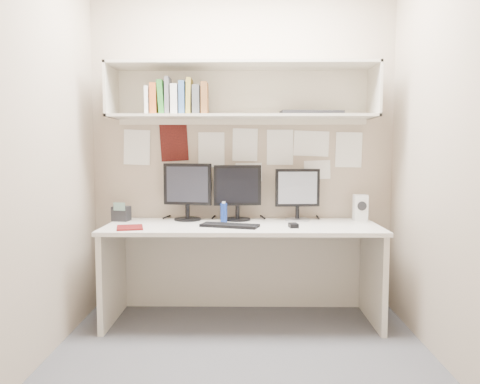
{
  "coord_description": "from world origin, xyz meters",
  "views": [
    {
      "loc": [
        0.02,
        -2.77,
        1.27
      ],
      "look_at": [
        -0.01,
        0.35,
        1.0
      ],
      "focal_mm": 35.0,
      "sensor_mm": 36.0,
      "label": 1
    }
  ],
  "objects_px": {
    "monitor_center": "(237,190)",
    "keyboard": "(230,225)",
    "desk_phone": "(121,213)",
    "maroon_notebook": "(130,228)",
    "desk": "(242,273)",
    "monitor_left": "(187,189)",
    "monitor_right": "(297,192)",
    "speaker": "(360,208)"
  },
  "relations": [
    {
      "from": "monitor_right",
      "to": "desk",
      "type": "bearing_deg",
      "value": -156.92
    },
    {
      "from": "maroon_notebook",
      "to": "desk_phone",
      "type": "xyz_separation_m",
      "value": [
        -0.15,
        0.35,
        0.05
      ]
    },
    {
      "from": "monitor_right",
      "to": "monitor_center",
      "type": "bearing_deg",
      "value": 176.02
    },
    {
      "from": "desk_phone",
      "to": "desk",
      "type": "bearing_deg",
      "value": 1.12
    },
    {
      "from": "monitor_center",
      "to": "monitor_left",
      "type": "bearing_deg",
      "value": 174.29
    },
    {
      "from": "desk",
      "to": "desk_phone",
      "type": "bearing_deg",
      "value": 169.92
    },
    {
      "from": "monitor_left",
      "to": "monitor_center",
      "type": "xyz_separation_m",
      "value": [
        0.39,
        0.0,
        -0.01
      ]
    },
    {
      "from": "desk_phone",
      "to": "maroon_notebook",
      "type": "bearing_deg",
      "value": -55.38
    },
    {
      "from": "monitor_right",
      "to": "keyboard",
      "type": "xyz_separation_m",
      "value": [
        -0.52,
        -0.33,
        -0.21
      ]
    },
    {
      "from": "speaker",
      "to": "monitor_center",
      "type": "bearing_deg",
      "value": -179.77
    },
    {
      "from": "maroon_notebook",
      "to": "desk_phone",
      "type": "bearing_deg",
      "value": 99.16
    },
    {
      "from": "monitor_center",
      "to": "keyboard",
      "type": "relative_size",
      "value": 1.05
    },
    {
      "from": "desk",
      "to": "desk_phone",
      "type": "relative_size",
      "value": 13.43
    },
    {
      "from": "monitor_center",
      "to": "speaker",
      "type": "bearing_deg",
      "value": -6.97
    },
    {
      "from": "desk",
      "to": "monitor_right",
      "type": "distance_m",
      "value": 0.76
    },
    {
      "from": "monitor_left",
      "to": "speaker",
      "type": "xyz_separation_m",
      "value": [
        1.35,
        -0.02,
        -0.14
      ]
    },
    {
      "from": "desk",
      "to": "monitor_center",
      "type": "height_order",
      "value": "monitor_center"
    },
    {
      "from": "monitor_right",
      "to": "speaker",
      "type": "height_order",
      "value": "monitor_right"
    },
    {
      "from": "monitor_left",
      "to": "maroon_notebook",
      "type": "distance_m",
      "value": 0.59
    },
    {
      "from": "monitor_right",
      "to": "desk_phone",
      "type": "relative_size",
      "value": 2.7
    },
    {
      "from": "monitor_left",
      "to": "speaker",
      "type": "distance_m",
      "value": 1.35
    },
    {
      "from": "maroon_notebook",
      "to": "monitor_center",
      "type": "bearing_deg",
      "value": 14.21
    },
    {
      "from": "desk",
      "to": "keyboard",
      "type": "bearing_deg",
      "value": -127.81
    },
    {
      "from": "maroon_notebook",
      "to": "keyboard",
      "type": "bearing_deg",
      "value": -8.41
    },
    {
      "from": "maroon_notebook",
      "to": "desk_phone",
      "type": "height_order",
      "value": "desk_phone"
    },
    {
      "from": "monitor_center",
      "to": "desk_phone",
      "type": "bearing_deg",
      "value": 177.61
    },
    {
      "from": "desk",
      "to": "monitor_right",
      "type": "relative_size",
      "value": 4.98
    },
    {
      "from": "monitor_center",
      "to": "keyboard",
      "type": "xyz_separation_m",
      "value": [
        -0.05,
        -0.33,
        -0.23
      ]
    },
    {
      "from": "monitor_center",
      "to": "keyboard",
      "type": "distance_m",
      "value": 0.41
    },
    {
      "from": "speaker",
      "to": "desk_phone",
      "type": "xyz_separation_m",
      "value": [
        -1.86,
        -0.03,
        -0.04
      ]
    },
    {
      "from": "desk",
      "to": "monitor_right",
      "type": "bearing_deg",
      "value": 27.07
    },
    {
      "from": "keyboard",
      "to": "desk_phone",
      "type": "distance_m",
      "value": 0.9
    },
    {
      "from": "monitor_center",
      "to": "monitor_right",
      "type": "height_order",
      "value": "monitor_center"
    },
    {
      "from": "keyboard",
      "to": "maroon_notebook",
      "type": "distance_m",
      "value": 0.7
    },
    {
      "from": "keyboard",
      "to": "monitor_left",
      "type": "bearing_deg",
      "value": 152.34
    },
    {
      "from": "monitor_center",
      "to": "monitor_right",
      "type": "relative_size",
      "value": 1.07
    },
    {
      "from": "monitor_right",
      "to": "speaker",
      "type": "relative_size",
      "value": 1.99
    },
    {
      "from": "speaker",
      "to": "maroon_notebook",
      "type": "distance_m",
      "value": 1.75
    },
    {
      "from": "monitor_center",
      "to": "speaker",
      "type": "relative_size",
      "value": 2.14
    },
    {
      "from": "maroon_notebook",
      "to": "desk_phone",
      "type": "distance_m",
      "value": 0.39
    },
    {
      "from": "desk",
      "to": "monitor_left",
      "type": "relative_size",
      "value": 4.51
    },
    {
      "from": "monitor_left",
      "to": "maroon_notebook",
      "type": "height_order",
      "value": "monitor_left"
    }
  ]
}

